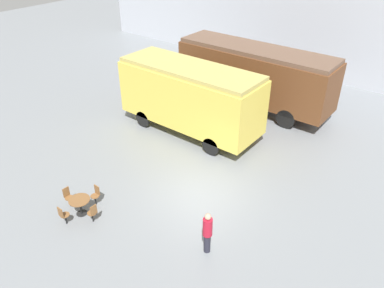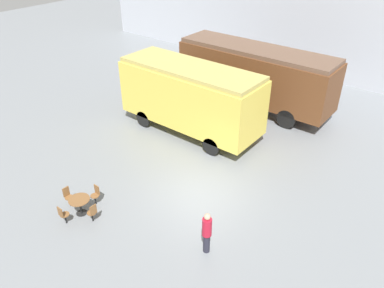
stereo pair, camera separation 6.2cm
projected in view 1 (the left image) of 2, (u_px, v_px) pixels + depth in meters
The scene contains 10 objects.
ground_plane at pixel (200, 194), 16.08m from camera, with size 80.00×80.00×0.00m, color gray.
backdrop_wall at pixel (348, 17), 24.36m from camera, with size 44.00×0.15×9.00m.
passenger_coach_wooden at pixel (254, 73), 22.23m from camera, with size 9.54×2.62×3.73m.
passenger_coach_vintage at pixel (190, 95), 19.70m from camera, with size 7.81×2.75×3.71m.
cafe_table_near at pixel (80, 203), 14.76m from camera, with size 0.84×0.84×0.72m.
cafe_chair_0 at pixel (68, 196), 15.21m from camera, with size 0.36×0.36×0.87m.
cafe_chair_1 at pixel (63, 214), 14.26m from camera, with size 0.36×0.36×0.87m.
cafe_chair_2 at pixel (93, 212), 14.37m from camera, with size 0.36×0.36×0.87m.
cafe_chair_3 at pixel (96, 194), 15.32m from camera, with size 0.36×0.36×0.87m.
visitor_person at pixel (207, 231), 12.89m from camera, with size 0.34×0.34×1.75m.
Camera 1 is at (7.47, -10.05, 10.31)m, focal length 35.00 mm.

